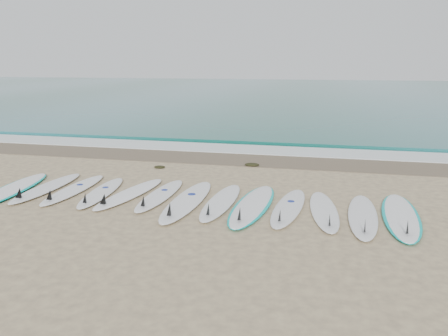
# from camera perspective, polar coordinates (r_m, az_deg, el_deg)

# --- Properties ---
(ground) EXTENTS (120.00, 120.00, 0.00)m
(ground) POSITION_cam_1_polar(r_m,az_deg,el_deg) (8.99, -4.44, -4.38)
(ground) COLOR tan
(ocean) EXTENTS (120.00, 55.00, 0.03)m
(ocean) POSITION_cam_1_polar(r_m,az_deg,el_deg) (40.82, 9.31, 9.74)
(ocean) COLOR #1B6764
(ocean) RESTS_ON ground
(wet_sand_band) EXTENTS (120.00, 1.80, 0.01)m
(wet_sand_band) POSITION_cam_1_polar(r_m,az_deg,el_deg) (12.82, 0.96, 1.23)
(wet_sand_band) COLOR brown
(wet_sand_band) RESTS_ON ground
(foam_band) EXTENTS (120.00, 1.40, 0.04)m
(foam_band) POSITION_cam_1_polar(r_m,az_deg,el_deg) (14.16, 2.13, 2.49)
(foam_band) COLOR silver
(foam_band) RESTS_ON ground
(wave_crest) EXTENTS (120.00, 1.00, 0.10)m
(wave_crest) POSITION_cam_1_polar(r_m,az_deg,el_deg) (15.61, 3.16, 3.65)
(wave_crest) COLOR #1B6764
(wave_crest) RESTS_ON ground
(surfboard_0) EXTENTS (1.01, 2.87, 0.36)m
(surfboard_0) POSITION_cam_1_polar(r_m,az_deg,el_deg) (10.67, -26.12, -2.56)
(surfboard_0) COLOR white
(surfboard_0) RESTS_ON ground
(surfboard_1) EXTENTS (0.54, 2.52, 0.32)m
(surfboard_1) POSITION_cam_1_polar(r_m,az_deg,el_deg) (10.49, -22.30, -2.41)
(surfboard_1) COLOR white
(surfboard_1) RESTS_ON ground
(surfboard_2) EXTENTS (0.52, 2.44, 0.31)m
(surfboard_2) POSITION_cam_1_polar(r_m,az_deg,el_deg) (10.14, -19.18, -2.68)
(surfboard_2) COLOR white
(surfboard_2) RESTS_ON ground
(surfboard_3) EXTENTS (0.74, 2.36, 0.30)m
(surfboard_3) POSITION_cam_1_polar(r_m,az_deg,el_deg) (9.76, -15.83, -3.09)
(surfboard_3) COLOR white
(surfboard_3) RESTS_ON ground
(surfboard_4) EXTENTS (0.91, 2.53, 0.32)m
(surfboard_4) POSITION_cam_1_polar(r_m,az_deg,el_deg) (9.51, -12.36, -3.30)
(surfboard_4) COLOR white
(surfboard_4) RESTS_ON ground
(surfboard_5) EXTENTS (0.54, 2.40, 0.31)m
(surfboard_5) POSITION_cam_1_polar(r_m,az_deg,el_deg) (9.29, -8.45, -3.54)
(surfboard_5) COLOR white
(surfboard_5) RESTS_ON ground
(surfboard_6) EXTENTS (0.62, 2.86, 0.36)m
(surfboard_6) POSITION_cam_1_polar(r_m,az_deg,el_deg) (8.83, -4.95, -4.30)
(surfboard_6) COLOR white
(surfboard_6) RESTS_ON ground
(surfboard_7) EXTENTS (0.60, 2.51, 0.32)m
(surfboard_7) POSITION_cam_1_polar(r_m,az_deg,el_deg) (8.76, -0.48, -4.46)
(surfboard_7) COLOR white
(surfboard_7) RESTS_ON ground
(surfboard_8) EXTENTS (0.87, 2.82, 0.35)m
(surfboard_8) POSITION_cam_1_polar(r_m,az_deg,el_deg) (8.60, 3.70, -4.85)
(surfboard_8) COLOR white
(surfboard_8) RESTS_ON ground
(surfboard_9) EXTENTS (0.75, 2.50, 0.31)m
(surfboard_9) POSITION_cam_1_polar(r_m,az_deg,el_deg) (8.53, 8.37, -5.12)
(surfboard_9) COLOR white
(surfboard_9) RESTS_ON ground
(surfboard_10) EXTENTS (0.75, 2.43, 0.31)m
(surfboard_10) POSITION_cam_1_polar(r_m,az_deg,el_deg) (8.47, 12.97, -5.48)
(surfboard_10) COLOR white
(surfboard_10) RESTS_ON ground
(surfboard_11) EXTENTS (0.65, 2.55, 0.32)m
(surfboard_11) POSITION_cam_1_polar(r_m,az_deg,el_deg) (8.38, 17.68, -5.99)
(surfboard_11) COLOR white
(surfboard_11) RESTS_ON ground
(surfboard_12) EXTENTS (0.82, 2.75, 0.34)m
(surfboard_12) POSITION_cam_1_polar(r_m,az_deg,el_deg) (8.63, 22.12, -5.82)
(surfboard_12) COLOR white
(surfboard_12) RESTS_ON ground
(seaweed_near) EXTENTS (0.31, 0.24, 0.06)m
(seaweed_near) POSITION_cam_1_polar(r_m,az_deg,el_deg) (11.84, -8.42, 0.14)
(seaweed_near) COLOR black
(seaweed_near) RESTS_ON ground
(seaweed_far) EXTENTS (0.40, 0.31, 0.08)m
(seaweed_far) POSITION_cam_1_polar(r_m,az_deg,el_deg) (11.96, 3.67, 0.45)
(seaweed_far) COLOR black
(seaweed_far) RESTS_ON ground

